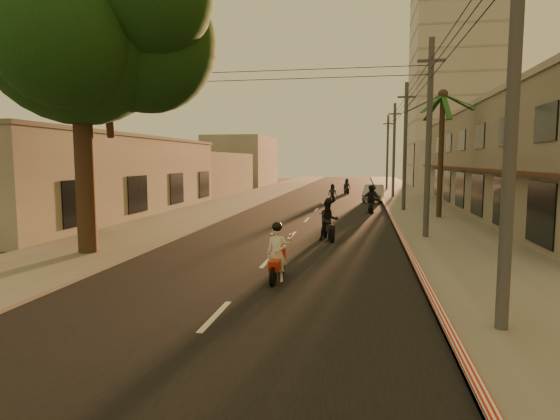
# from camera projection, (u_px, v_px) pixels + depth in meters

# --- Properties ---
(ground) EXTENTS (160.00, 160.00, 0.00)m
(ground) POSITION_uv_depth(u_px,v_px,m) (255.00, 275.00, 14.73)
(ground) COLOR #383023
(ground) RESTS_ON ground
(road) EXTENTS (10.00, 140.00, 0.02)m
(road) POSITION_uv_depth(u_px,v_px,m) (316.00, 210.00, 34.31)
(road) COLOR black
(road) RESTS_ON ground
(sidewalk_right) EXTENTS (5.00, 140.00, 0.12)m
(sidewalk_right) POSITION_uv_depth(u_px,v_px,m) (422.00, 211.00, 33.01)
(sidewalk_right) COLOR slate
(sidewalk_right) RESTS_ON ground
(sidewalk_left) EXTENTS (5.00, 140.00, 0.12)m
(sidewalk_left) POSITION_uv_depth(u_px,v_px,m) (218.00, 207.00, 35.60)
(sidewalk_left) COLOR slate
(sidewalk_left) RESTS_ON ground
(curb_stripe) EXTENTS (0.20, 60.00, 0.20)m
(curb_stripe) POSITION_uv_depth(u_px,v_px,m) (392.00, 218.00, 28.52)
(curb_stripe) COLOR red
(curb_stripe) RESTS_ON ground
(shophouse_row) EXTENTS (8.80, 34.20, 7.30)m
(shophouse_row) POSITION_uv_depth(u_px,v_px,m) (534.00, 160.00, 29.56)
(shophouse_row) COLOR gray
(shophouse_row) RESTS_ON ground
(left_building) EXTENTS (8.20, 24.20, 5.20)m
(left_building) POSITION_uv_depth(u_px,v_px,m) (95.00, 176.00, 30.58)
(left_building) COLOR #A7A197
(left_building) RESTS_ON ground
(distant_tower) EXTENTS (12.10, 12.10, 28.00)m
(distant_tower) POSITION_uv_depth(u_px,v_px,m) (456.00, 86.00, 65.33)
(distant_tower) COLOR #B7B5B2
(distant_tower) RESTS_ON ground
(broadleaf_tree) EXTENTS (9.60, 8.70, 12.10)m
(broadleaf_tree) POSITION_uv_depth(u_px,v_px,m) (90.00, 27.00, 17.08)
(broadleaf_tree) COLOR black
(broadleaf_tree) RESTS_ON ground
(palm_tree) EXTENTS (5.00, 5.00, 8.20)m
(palm_tree) POSITION_uv_depth(u_px,v_px,m) (443.00, 102.00, 28.26)
(palm_tree) COLOR black
(palm_tree) RESTS_ON ground
(utility_poles) EXTENTS (1.20, 48.26, 9.00)m
(utility_poles) POSITION_uv_depth(u_px,v_px,m) (406.00, 118.00, 32.56)
(utility_poles) COLOR #38383A
(utility_poles) RESTS_ON ground
(filler_right) EXTENTS (8.00, 14.00, 6.00)m
(filler_right) POSITION_uv_depth(u_px,v_px,m) (453.00, 166.00, 56.06)
(filler_right) COLOR #A7A197
(filler_right) RESTS_ON ground
(filler_left_near) EXTENTS (8.00, 14.00, 4.40)m
(filler_left_near) POSITION_uv_depth(u_px,v_px,m) (199.00, 174.00, 50.21)
(filler_left_near) COLOR #A7A197
(filler_left_near) RESTS_ON ground
(filler_left_far) EXTENTS (8.00, 14.00, 7.00)m
(filler_left_far) POSITION_uv_depth(u_px,v_px,m) (242.00, 161.00, 67.71)
(filler_left_far) COLOR #A7A197
(filler_left_far) RESTS_ON ground
(scooter_red) EXTENTS (0.69, 1.84, 1.81)m
(scooter_red) POSITION_uv_depth(u_px,v_px,m) (277.00, 255.00, 13.90)
(scooter_red) COLOR black
(scooter_red) RESTS_ON ground
(scooter_mid_a) EXTENTS (1.30, 1.94, 1.97)m
(scooter_mid_a) POSITION_uv_depth(u_px,v_px,m) (329.00, 221.00, 21.04)
(scooter_mid_a) COLOR black
(scooter_mid_a) RESTS_ON ground
(scooter_mid_b) EXTENTS (1.12, 1.99, 1.96)m
(scooter_mid_b) POSITION_uv_depth(u_px,v_px,m) (371.00, 201.00, 31.96)
(scooter_mid_b) COLOR black
(scooter_mid_b) RESTS_ON ground
(scooter_far_a) EXTENTS (0.89, 1.64, 1.62)m
(scooter_far_a) POSITION_uv_depth(u_px,v_px,m) (332.00, 194.00, 40.71)
(scooter_far_a) COLOR black
(scooter_far_a) RESTS_ON ground
(scooter_far_b) EXTENTS (1.11, 1.69, 1.65)m
(scooter_far_b) POSITION_uv_depth(u_px,v_px,m) (373.00, 195.00, 38.80)
(scooter_far_b) COLOR black
(scooter_far_b) RESTS_ON ground
(parked_car) EXTENTS (2.48, 4.84, 1.49)m
(parked_car) POSITION_uv_depth(u_px,v_px,m) (374.00, 193.00, 41.19)
(parked_car) COLOR #9C9FA4
(parked_car) RESTS_ON ground
(scooter_far_c) EXTENTS (1.08, 1.65, 1.68)m
(scooter_far_c) POSITION_uv_depth(u_px,v_px,m) (347.00, 187.00, 50.57)
(scooter_far_c) COLOR black
(scooter_far_c) RESTS_ON ground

